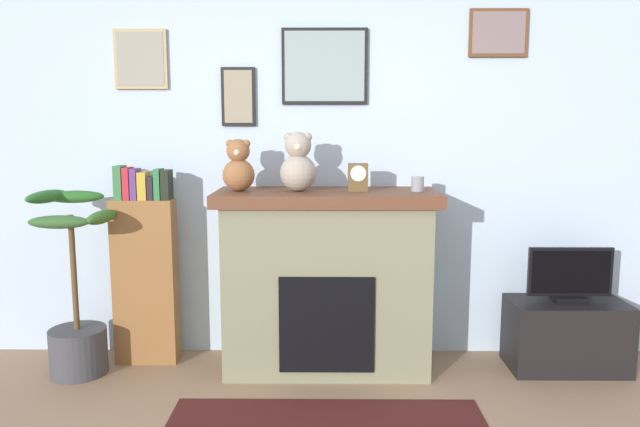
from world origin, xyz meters
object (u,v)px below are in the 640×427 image
Objects in this scene: mantel_clock at (358,177)px; teddy_bear_brown at (298,165)px; bookshelf at (145,272)px; teddy_bear_cream at (239,168)px; fireplace at (327,279)px; television at (570,276)px; tv_stand at (566,335)px; candle_jar at (418,184)px; potted_plant at (77,317)px.

teddy_bear_brown is (-0.38, 0.00, 0.08)m from mantel_clock.
bookshelf is 0.96m from teddy_bear_cream.
mantel_clock reaches higher than fireplace.
television is at bearing 0.03° from mantel_clock.
television is at bearing -90.00° from tv_stand.
teddy_bear_brown reaches higher than tv_stand.
teddy_bear_brown is (-0.18, -0.02, 0.75)m from fireplace.
candle_jar is at bearing 0.21° from mantel_clock.
television is 1.16m from candle_jar.
mantel_clock is (-1.37, -0.00, 0.64)m from television.
tv_stand is 1.38× the size of television.
teddy_bear_cream is at bearing -179.98° from candle_jar.
teddy_bear_brown is (1.02, -0.10, 0.72)m from bookshelf.
candle_jar is 0.29× the size of teddy_bear_cream.
potted_plant is 2.20× the size of television.
potted_plant is 3.60× the size of teddy_bear_cream.
fireplace is 1.07× the size of bookshelf.
candle_jar is (2.16, 0.11, 0.84)m from potted_plant.
mantel_clock reaches higher than bookshelf.
teddy_bear_brown is at bearing -179.96° from candle_jar.
potted_plant is at bearing -177.96° from tv_stand.
mantel_clock reaches higher than candle_jar.
fireplace is 0.77m from teddy_bear_brown.
fireplace is at bearing 1.87° from teddy_bear_cream.
mantel_clock is at bearing -179.97° from television.
tv_stand is 1.40m from candle_jar.
television is (1.56, -0.02, 0.03)m from fireplace.
bookshelf is 3.55× the size of teddy_bear_brown.
fireplace is 1.60m from tv_stand.
fireplace is 2.62× the size of television.
fireplace is 1.19× the size of potted_plant.
bookshelf is 2.46× the size of television.
bookshelf is 1.12× the size of potted_plant.
bookshelf is 2.80m from tv_stand.
mantel_clock is (-1.37, -0.00, 1.03)m from tv_stand.
teddy_bear_brown reaches higher than candle_jar.
teddy_bear_cream reaches higher than television.
candle_jar is 0.25× the size of teddy_bear_brown.
teddy_bear_cream is (-2.12, 0.00, 0.69)m from television.
fireplace is at bearing 174.43° from mantel_clock.
fireplace is at bearing 5.78° from teddy_bear_brown.
television is (2.77, -0.10, 0.00)m from bookshelf.
potted_plant is at bearing -177.98° from television.
candle_jar is 0.76m from teddy_bear_brown.
candle_jar is 0.38m from mantel_clock.
teddy_bear_cream is 0.88× the size of teddy_bear_brown.
fireplace is 1.91× the size of tv_stand.
bookshelf reaches higher than tv_stand.
tv_stand is at bearing -2.07° from bookshelf.
mantel_clock is at bearing -0.14° from teddy_bear_brown.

